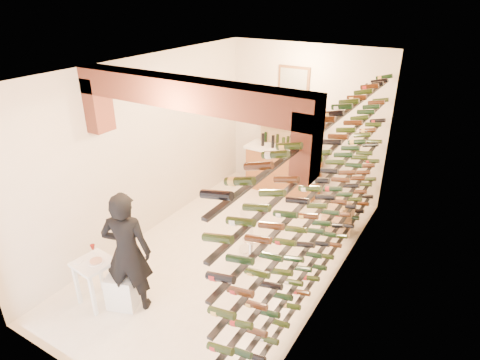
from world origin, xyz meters
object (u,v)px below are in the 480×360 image
(tasting_table, at_px, (94,269))
(chrome_barstool, at_px, (251,228))
(crate_lower, at_px, (336,224))
(wine_rack, at_px, (322,196))
(back_counter, at_px, (283,169))
(white_stool, at_px, (124,289))
(person, at_px, (127,253))

(tasting_table, height_order, chrome_barstool, tasting_table)
(chrome_barstool, distance_m, crate_lower, 1.75)
(crate_lower, bearing_deg, wine_rack, -82.03)
(back_counter, bearing_deg, tasting_table, -98.99)
(chrome_barstool, bearing_deg, white_stool, -113.37)
(back_counter, height_order, white_stool, back_counter)
(chrome_barstool, bearing_deg, wine_rack, -12.05)
(wine_rack, distance_m, crate_lower, 2.16)
(back_counter, bearing_deg, white_stool, -94.82)
(back_counter, relative_size, white_stool, 3.31)
(tasting_table, bearing_deg, person, 30.11)
(tasting_table, bearing_deg, wine_rack, 44.75)
(wine_rack, xyz_separation_m, tasting_table, (-2.57, -1.99, -0.97))
(tasting_table, relative_size, chrome_barstool, 1.12)
(wine_rack, height_order, back_counter, wine_rack)
(white_stool, distance_m, chrome_barstool, 2.30)
(tasting_table, relative_size, person, 0.47)
(tasting_table, distance_m, person, 0.63)
(person, bearing_deg, crate_lower, -144.28)
(white_stool, height_order, chrome_barstool, chrome_barstool)
(tasting_table, xyz_separation_m, person, (0.49, 0.21, 0.33))
(back_counter, bearing_deg, person, -93.17)
(chrome_barstool, xyz_separation_m, crate_lower, (1.07, 1.36, -0.28))
(wine_rack, height_order, white_stool, wine_rack)
(wine_rack, bearing_deg, back_counter, 124.66)
(person, distance_m, crate_lower, 3.96)
(wine_rack, bearing_deg, white_stool, -140.40)
(person, bearing_deg, wine_rack, -165.24)
(wine_rack, bearing_deg, crate_lower, 97.97)
(white_stool, distance_m, crate_lower, 3.99)
(wine_rack, height_order, crate_lower, wine_rack)
(tasting_table, bearing_deg, chrome_barstool, 67.76)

